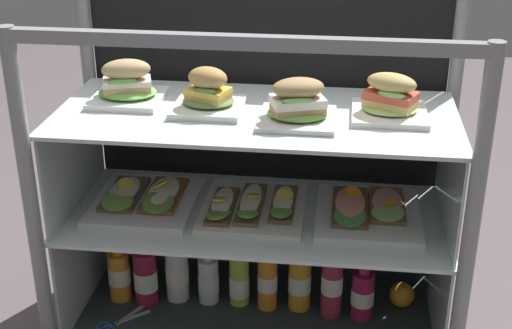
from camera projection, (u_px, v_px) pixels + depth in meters
ground_plane at (256, 324)px, 2.17m from camera, size 6.00×6.00×0.02m
case_base_deck at (256, 316)px, 2.16m from camera, size 1.10×0.53×0.04m
case_frame at (261, 149)px, 2.06m from camera, size 1.10×0.53×0.93m
riser_lower_tier at (256, 265)px, 2.08m from camera, size 1.03×0.45×0.31m
shelf_lower_glass at (256, 215)px, 2.02m from camera, size 1.05×0.47×0.01m
riser_upper_tier at (256, 166)px, 1.96m from camera, size 1.03×0.45×0.29m
shelf_upper_glass at (256, 114)px, 1.89m from camera, size 1.05×0.47×0.01m
plated_roll_sandwich_mid_left at (127, 86)px, 1.95m from camera, size 0.19×0.19×0.12m
plated_roll_sandwich_far_left at (208, 95)px, 1.89m from camera, size 0.18×0.18×0.12m
plated_roll_sandwich_right_of_center at (298, 105)px, 1.82m from camera, size 0.19×0.19×0.11m
plated_roll_sandwich_left_of_center at (390, 101)px, 1.85m from camera, size 0.19×0.19×0.11m
open_sandwich_tray_near_left_corner at (145, 198)px, 2.06m from camera, size 0.28×0.32×0.06m
open_sandwich_tray_center at (252, 206)px, 2.02m from camera, size 0.28×0.32×0.06m
open_sandwich_tray_right_of_center at (367, 210)px, 1.99m from camera, size 0.28×0.32×0.06m
juice_bottle_tucked_behind at (119, 273)px, 2.17m from camera, size 0.07×0.07×0.20m
juice_bottle_front_left_end at (146, 275)px, 2.16m from camera, size 0.07×0.07×0.22m
juice_bottle_back_right at (177, 272)px, 2.17m from camera, size 0.07×0.07×0.22m
juice_bottle_front_fourth at (208, 279)px, 2.17m from camera, size 0.06×0.06×0.19m
juice_bottle_front_right_end at (239, 279)px, 2.15m from camera, size 0.06×0.06×0.21m
juice_bottle_back_left at (267, 280)px, 2.13m from camera, size 0.06×0.06×0.22m
juice_bottle_near_post at (300, 280)px, 2.13m from camera, size 0.07×0.07×0.23m
juice_bottle_front_second at (332, 283)px, 2.09m from camera, size 0.06×0.06×0.25m
juice_bottle_back_center at (363, 293)px, 2.09m from camera, size 0.07×0.07×0.20m
orange_fruit_beside_bottles at (402, 295)px, 2.16m from camera, size 0.07×0.07×0.07m
kitchen_scissors at (112, 325)px, 2.08m from camera, size 0.14×0.16×0.01m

